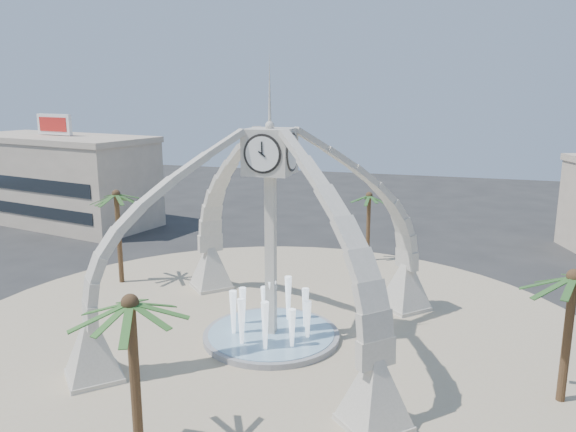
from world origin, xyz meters
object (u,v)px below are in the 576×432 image
(palm_west, at_px, (116,196))
(palm_north, at_px, (369,196))
(palm_south, at_px, (130,305))
(clock_tower, at_px, (271,232))
(palm_east, at_px, (574,279))
(fountain, at_px, (271,334))

(palm_west, distance_m, palm_north, 20.32)
(palm_south, bearing_deg, palm_west, 124.89)
(clock_tower, distance_m, palm_south, 11.83)
(clock_tower, bearing_deg, palm_east, -9.23)
(palm_east, distance_m, palm_west, 30.53)
(clock_tower, bearing_deg, palm_west, 156.45)
(fountain, xyz_separation_m, palm_south, (-1.65, -11.71, 6.06))
(fountain, relative_size, palm_north, 1.25)
(palm_east, bearing_deg, palm_west, 163.61)
(clock_tower, distance_m, palm_east, 15.39)
(fountain, xyz_separation_m, palm_east, (15.18, -2.47, 5.78))
(palm_south, bearing_deg, clock_tower, 81.99)
(palm_west, relative_size, palm_north, 1.19)
(fountain, xyz_separation_m, palm_north, (2.91, 17.20, 5.36))
(fountain, bearing_deg, palm_north, 80.39)
(palm_east, distance_m, palm_north, 23.19)
(palm_north, bearing_deg, palm_south, -98.96)
(fountain, bearing_deg, palm_east, -9.23)
(palm_west, height_order, palm_north, palm_west)
(palm_south, bearing_deg, palm_north, 81.04)
(clock_tower, distance_m, palm_west, 15.39)
(fountain, height_order, palm_south, palm_south)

